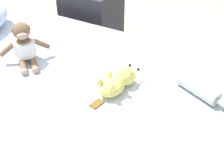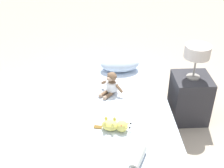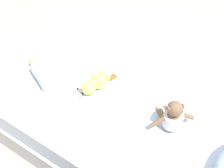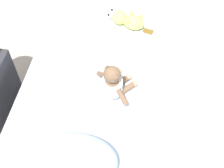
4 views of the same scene
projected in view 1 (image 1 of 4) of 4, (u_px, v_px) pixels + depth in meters
ground_plane at (59, 132)px, 1.91m from camera, size 16.00×16.00×0.00m
bed at (55, 108)px, 1.79m from camera, size 1.31×2.04×0.41m
plush_monkey at (24, 46)px, 1.74m from camera, size 0.26×0.26×0.24m
plush_yellow_creature at (118, 82)px, 1.56m from camera, size 0.33×0.16×0.10m
glass_bottle at (200, 89)px, 1.54m from camera, size 0.17×0.29×0.08m
nightstand at (92, 19)px, 2.51m from camera, size 0.39×0.39×0.52m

